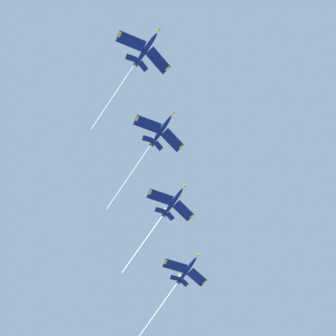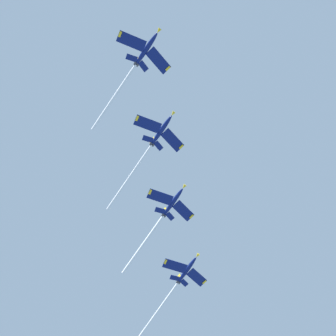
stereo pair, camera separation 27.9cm
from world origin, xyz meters
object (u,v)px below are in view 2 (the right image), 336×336
Objects in this scene: jet_fourth at (178,283)px; jet_second at (153,142)px; jet_third at (162,217)px; jet_lead at (136,64)px.

jet_second is at bearing 60.93° from jet_fourth.
jet_third is at bearing 58.50° from jet_fourth.
jet_second is at bearing 63.49° from jet_third.
jet_third is at bearing -118.59° from jet_lead.
jet_lead is 0.98× the size of jet_third.
jet_lead reaches higher than jet_fourth.
jet_second is 0.92× the size of jet_fourth.
jet_second is at bearing -120.63° from jet_lead.
jet_lead reaches higher than jet_third.
jet_third is 28.58m from jet_fourth.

